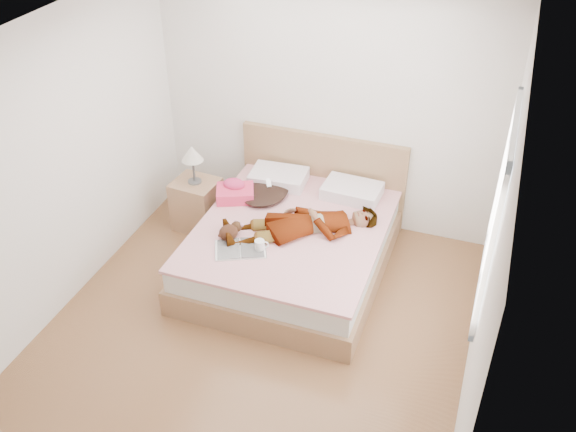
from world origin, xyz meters
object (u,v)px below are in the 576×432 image
object	(u,v)px
woman	(303,220)
coffee_mug	(260,245)
nightstand	(197,201)
towel	(235,191)
magazine	(240,249)
plush_toy	(230,231)
bed	(294,241)
phone	(269,183)

from	to	relation	value
woman	coffee_mug	size ratio (longest dim) A/B	10.74
coffee_mug	nightstand	xyz separation A→B (m)	(-1.05, 0.80, -0.24)
woman	towel	distance (m)	0.88
nightstand	woman	bearing A→B (deg)	-15.37
woman	magazine	distance (m)	0.66
magazine	plush_toy	world-z (taller)	plush_toy
bed	towel	world-z (taller)	bed
woman	phone	world-z (taller)	phone
magazine	coffee_mug	distance (m)	0.18
phone	plush_toy	world-z (taller)	phone
coffee_mug	nightstand	bearing A→B (deg)	142.97
woman	plush_toy	bearing A→B (deg)	-90.16
plush_toy	bed	bearing A→B (deg)	42.81
bed	magazine	distance (m)	0.71
nightstand	plush_toy	bearing A→B (deg)	-44.76
coffee_mug	nightstand	size ratio (longest dim) A/B	0.14
woman	magazine	xyz separation A→B (m)	(-0.43, -0.49, -0.09)
towel	magazine	world-z (taller)	towel
bed	nightstand	xyz separation A→B (m)	(-1.20, 0.27, 0.05)
towel	nightstand	size ratio (longest dim) A/B	0.47
coffee_mug	bed	bearing A→B (deg)	74.12
coffee_mug	towel	bearing A→B (deg)	127.88
woman	phone	xyz separation A→B (m)	(-0.50, 0.40, 0.08)
bed	magazine	world-z (taller)	bed
towel	coffee_mug	xyz separation A→B (m)	(0.56, -0.72, -0.03)
woman	coffee_mug	world-z (taller)	woman
coffee_mug	plush_toy	xyz separation A→B (m)	(-0.33, 0.08, 0.02)
woman	magazine	bearing A→B (deg)	-72.24
magazine	coffee_mug	bearing A→B (deg)	19.69
woman	nightstand	xyz separation A→B (m)	(-1.32, 0.36, -0.29)
phone	plush_toy	bearing A→B (deg)	-128.13
woman	phone	size ratio (longest dim) A/B	15.47
bed	plush_toy	xyz separation A→B (m)	(-0.48, -0.44, 0.31)
towel	phone	bearing A→B (deg)	18.50
phone	nightstand	distance (m)	0.90
plush_toy	phone	bearing A→B (deg)	82.92
phone	magazine	bearing A→B (deg)	-116.70
magazine	coffee_mug	size ratio (longest dim) A/B	3.92
magazine	nightstand	xyz separation A→B (m)	(-0.89, 0.86, -0.20)
phone	plush_toy	xyz separation A→B (m)	(-0.09, -0.76, -0.11)
nightstand	magazine	bearing A→B (deg)	-44.03
woman	bed	xyz separation A→B (m)	(-0.11, 0.09, -0.34)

